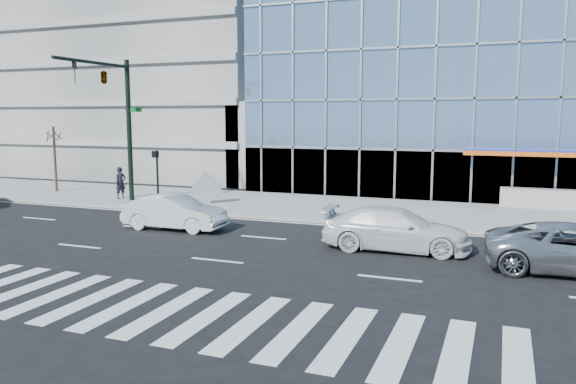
% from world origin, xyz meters
% --- Properties ---
extents(ground, '(160.00, 160.00, 0.00)m').
position_xyz_m(ground, '(0.00, 0.00, 0.00)').
color(ground, black).
rests_on(ground, ground).
extents(sidewalk, '(120.00, 8.00, 0.15)m').
position_xyz_m(sidewalk, '(0.00, 8.00, 0.07)').
color(sidewalk, gray).
rests_on(sidewalk, ground).
extents(parking_garage, '(24.00, 24.00, 20.00)m').
position_xyz_m(parking_garage, '(-20.00, 26.00, 10.00)').
color(parking_garage, gray).
rests_on(parking_garage, ground).
extents(ramp_block, '(6.00, 8.00, 6.00)m').
position_xyz_m(ramp_block, '(-6.00, 18.00, 3.00)').
color(ramp_block, gray).
rests_on(ramp_block, ground).
extents(tower_backdrop, '(14.00, 14.00, 48.00)m').
position_xyz_m(tower_backdrop, '(-30.00, 70.00, 24.00)').
color(tower_backdrop, gray).
rests_on(tower_backdrop, ground).
extents(traffic_signal, '(1.14, 5.74, 8.00)m').
position_xyz_m(traffic_signal, '(-11.00, 4.57, 6.16)').
color(traffic_signal, black).
rests_on(traffic_signal, sidewalk).
extents(ped_signal_post, '(0.30, 0.33, 3.00)m').
position_xyz_m(ped_signal_post, '(-8.50, 4.94, 2.14)').
color(ped_signal_post, black).
rests_on(ped_signal_post, sidewalk).
extents(street_tree_near, '(1.10, 1.10, 4.23)m').
position_xyz_m(street_tree_near, '(-18.00, 7.50, 3.78)').
color(street_tree_near, '#332319').
rests_on(street_tree_near, sidewalk).
extents(white_suv, '(5.59, 2.52, 1.59)m').
position_xyz_m(white_suv, '(5.48, -0.18, 0.80)').
color(white_suv, white).
rests_on(white_suv, ground).
extents(white_sedan, '(4.68, 1.73, 1.53)m').
position_xyz_m(white_sedan, '(-4.36, 0.17, 0.76)').
color(white_sedan, silver).
rests_on(white_sedan, ground).
extents(pedestrian, '(0.64, 0.79, 1.88)m').
position_xyz_m(pedestrian, '(-11.97, 6.29, 1.09)').
color(pedestrian, black).
rests_on(pedestrian, sidewalk).
extents(tilted_panel, '(1.69, 0.80, 1.82)m').
position_xyz_m(tilted_panel, '(-6.23, 6.41, 1.06)').
color(tilted_panel, '#A8A8A8').
rests_on(tilted_panel, sidewalk).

